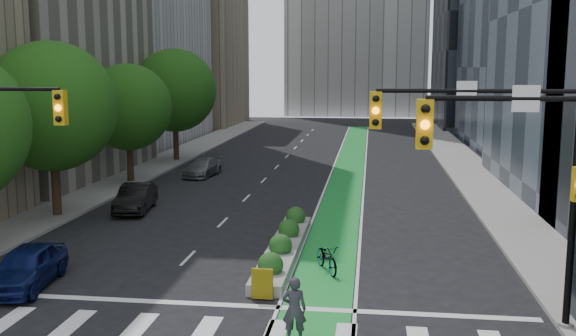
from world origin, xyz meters
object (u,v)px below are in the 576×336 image
(bicycle, at_px, (327,257))
(parked_car_left_mid, at_px, (136,198))
(median_planter, at_px, (284,245))
(cyclist, at_px, (294,309))
(parked_car_left_near, at_px, (27,267))
(parked_car_left_far, at_px, (203,167))

(bicycle, relative_size, parked_car_left_mid, 0.47)
(median_planter, height_order, parked_car_left_mid, parked_car_left_mid)
(cyclist, distance_m, parked_car_left_near, 10.13)
(parked_car_left_near, height_order, parked_car_left_far, parked_car_left_near)
(median_planter, xyz_separation_m, parked_car_left_far, (-8.20, 18.15, 0.24))
(bicycle, height_order, parked_car_left_near, parked_car_left_near)
(median_planter, relative_size, parked_car_left_mid, 2.38)
(parked_car_left_mid, bearing_deg, cyclist, -63.47)
(bicycle, height_order, parked_car_left_mid, parked_car_left_mid)
(median_planter, xyz_separation_m, bicycle, (1.87, -1.98, 0.16))
(parked_car_left_far, bearing_deg, cyclist, -63.63)
(parked_car_left_far, bearing_deg, median_planter, -59.29)
(parked_car_left_near, bearing_deg, parked_car_left_mid, 86.31)
(cyclist, xyz_separation_m, parked_car_left_mid, (-10.18, 15.08, -0.21))
(cyclist, relative_size, parked_car_left_mid, 0.43)
(median_planter, bearing_deg, parked_car_left_near, -148.44)
(median_planter, xyz_separation_m, cyclist, (1.40, -8.26, 0.55))
(parked_car_left_near, relative_size, parked_car_left_mid, 0.98)
(parked_car_left_near, bearing_deg, cyclist, -25.07)
(bicycle, relative_size, parked_car_left_near, 0.48)
(median_planter, height_order, parked_car_left_far, parked_car_left_far)
(cyclist, height_order, parked_car_left_mid, cyclist)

